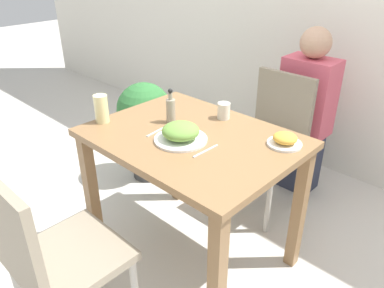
{
  "coord_description": "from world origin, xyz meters",
  "views": [
    {
      "loc": [
        1.14,
        -1.2,
        1.6
      ],
      "look_at": [
        0.0,
        0.0,
        0.73
      ],
      "focal_mm": 35.0,
      "sensor_mm": 36.0,
      "label": 1
    }
  ],
  "objects_px": {
    "side_plate": "(285,140)",
    "chair_near": "(50,255)",
    "chair_far": "(271,136)",
    "potted_plant_left": "(145,119)",
    "drink_cup": "(224,111)",
    "food_plate": "(181,133)",
    "person_figure": "(305,114)",
    "sauce_bottle": "(171,109)",
    "juice_glass": "(101,109)"
  },
  "relations": [
    {
      "from": "side_plate",
      "to": "chair_near",
      "type": "bearing_deg",
      "value": -112.39
    },
    {
      "from": "juice_glass",
      "to": "person_figure",
      "type": "relative_size",
      "value": 0.13
    },
    {
      "from": "chair_far",
      "to": "juice_glass",
      "type": "xyz_separation_m",
      "value": [
        -0.48,
        -0.93,
        0.33
      ]
    },
    {
      "from": "chair_near",
      "to": "chair_far",
      "type": "bearing_deg",
      "value": -92.08
    },
    {
      "from": "drink_cup",
      "to": "person_figure",
      "type": "bearing_deg",
      "value": 83.75
    },
    {
      "from": "chair_far",
      "to": "food_plate",
      "type": "height_order",
      "value": "chair_far"
    },
    {
      "from": "chair_near",
      "to": "drink_cup",
      "type": "distance_m",
      "value": 1.1
    },
    {
      "from": "side_plate",
      "to": "juice_glass",
      "type": "relative_size",
      "value": 1.1
    },
    {
      "from": "chair_far",
      "to": "potted_plant_left",
      "type": "height_order",
      "value": "chair_far"
    },
    {
      "from": "chair_near",
      "to": "side_plate",
      "type": "relative_size",
      "value": 5.59
    },
    {
      "from": "drink_cup",
      "to": "person_figure",
      "type": "distance_m",
      "value": 0.84
    },
    {
      "from": "juice_glass",
      "to": "potted_plant_left",
      "type": "bearing_deg",
      "value": 122.93
    },
    {
      "from": "sauce_bottle",
      "to": "person_figure",
      "type": "distance_m",
      "value": 1.09
    },
    {
      "from": "side_plate",
      "to": "drink_cup",
      "type": "bearing_deg",
      "value": 173.82
    },
    {
      "from": "food_plate",
      "to": "juice_glass",
      "type": "xyz_separation_m",
      "value": [
        -0.46,
        -0.13,
        0.03
      ]
    },
    {
      "from": "food_plate",
      "to": "chair_far",
      "type": "bearing_deg",
      "value": 88.32
    },
    {
      "from": "side_plate",
      "to": "potted_plant_left",
      "type": "relative_size",
      "value": 0.22
    },
    {
      "from": "side_plate",
      "to": "drink_cup",
      "type": "distance_m",
      "value": 0.41
    },
    {
      "from": "chair_far",
      "to": "sauce_bottle",
      "type": "height_order",
      "value": "sauce_bottle"
    },
    {
      "from": "chair_near",
      "to": "food_plate",
      "type": "relative_size",
      "value": 3.55
    },
    {
      "from": "sauce_bottle",
      "to": "side_plate",
      "type": "bearing_deg",
      "value": 17.93
    },
    {
      "from": "chair_near",
      "to": "sauce_bottle",
      "type": "distance_m",
      "value": 0.9
    },
    {
      "from": "chair_near",
      "to": "side_plate",
      "type": "bearing_deg",
      "value": -112.39
    },
    {
      "from": "person_figure",
      "to": "food_plate",
      "type": "bearing_deg",
      "value": -93.39
    },
    {
      "from": "sauce_bottle",
      "to": "person_figure",
      "type": "height_order",
      "value": "person_figure"
    },
    {
      "from": "drink_cup",
      "to": "potted_plant_left",
      "type": "height_order",
      "value": "drink_cup"
    },
    {
      "from": "chair_far",
      "to": "drink_cup",
      "type": "bearing_deg",
      "value": -95.4
    },
    {
      "from": "juice_glass",
      "to": "food_plate",
      "type": "bearing_deg",
      "value": 16.06
    },
    {
      "from": "chair_far",
      "to": "potted_plant_left",
      "type": "xyz_separation_m",
      "value": [
        -0.86,
        -0.34,
        -0.04
      ]
    },
    {
      "from": "chair_near",
      "to": "chair_far",
      "type": "distance_m",
      "value": 1.51
    },
    {
      "from": "chair_near",
      "to": "person_figure",
      "type": "xyz_separation_m",
      "value": [
        0.1,
        1.85,
        0.06
      ]
    },
    {
      "from": "chair_far",
      "to": "person_figure",
      "type": "xyz_separation_m",
      "value": [
        0.04,
        0.34,
        0.06
      ]
    },
    {
      "from": "chair_far",
      "to": "potted_plant_left",
      "type": "bearing_deg",
      "value": -158.54
    },
    {
      "from": "juice_glass",
      "to": "sauce_bottle",
      "type": "height_order",
      "value": "sauce_bottle"
    },
    {
      "from": "potted_plant_left",
      "to": "side_plate",
      "type": "bearing_deg",
      "value": -7.37
    },
    {
      "from": "side_plate",
      "to": "drink_cup",
      "type": "relative_size",
      "value": 1.85
    },
    {
      "from": "food_plate",
      "to": "potted_plant_left",
      "type": "relative_size",
      "value": 0.34
    },
    {
      "from": "side_plate",
      "to": "person_figure",
      "type": "xyz_separation_m",
      "value": [
        -0.32,
        0.84,
        -0.22
      ]
    },
    {
      "from": "chair_far",
      "to": "drink_cup",
      "type": "distance_m",
      "value": 0.55
    },
    {
      "from": "sauce_bottle",
      "to": "drink_cup",
      "type": "bearing_deg",
      "value": 53.4
    },
    {
      "from": "chair_near",
      "to": "juice_glass",
      "type": "height_order",
      "value": "juice_glass"
    },
    {
      "from": "side_plate",
      "to": "person_figure",
      "type": "height_order",
      "value": "person_figure"
    },
    {
      "from": "drink_cup",
      "to": "chair_near",
      "type": "bearing_deg",
      "value": -90.64
    },
    {
      "from": "chair_near",
      "to": "potted_plant_left",
      "type": "relative_size",
      "value": 1.21
    },
    {
      "from": "sauce_bottle",
      "to": "potted_plant_left",
      "type": "xyz_separation_m",
      "value": [
        -0.65,
        0.34,
        -0.36
      ]
    },
    {
      "from": "chair_far",
      "to": "side_plate",
      "type": "bearing_deg",
      "value": -54.06
    },
    {
      "from": "food_plate",
      "to": "chair_near",
      "type": "bearing_deg",
      "value": -92.53
    },
    {
      "from": "sauce_bottle",
      "to": "food_plate",
      "type": "bearing_deg",
      "value": -31.35
    },
    {
      "from": "side_plate",
      "to": "sauce_bottle",
      "type": "relative_size",
      "value": 0.88
    },
    {
      "from": "drink_cup",
      "to": "potted_plant_left",
      "type": "relative_size",
      "value": 0.12
    }
  ]
}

